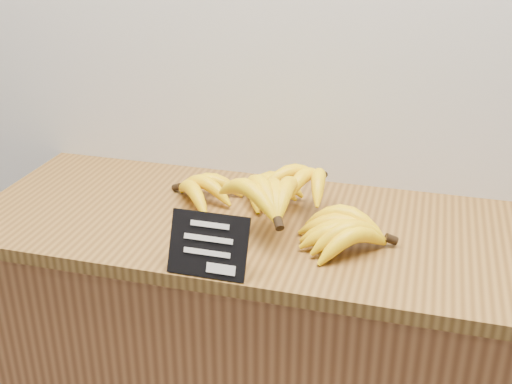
# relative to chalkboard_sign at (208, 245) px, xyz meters

# --- Properties ---
(counter_top) EXTENTS (1.31, 0.54, 0.03)m
(counter_top) POSITION_rel_chalkboard_sign_xyz_m (0.04, 0.24, -0.07)
(counter_top) COLOR brown
(counter_top) RESTS_ON counter
(chalkboard_sign) EXTENTS (0.15, 0.06, 0.12)m
(chalkboard_sign) POSITION_rel_chalkboard_sign_xyz_m (0.00, 0.00, 0.00)
(chalkboard_sign) COLOR black
(chalkboard_sign) RESTS_ON counter_top
(banana_pile) EXTENTS (0.54, 0.39, 0.13)m
(banana_pile) POSITION_rel_chalkboard_sign_xyz_m (0.08, 0.24, -0.00)
(banana_pile) COLOR yellow
(banana_pile) RESTS_ON counter_top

